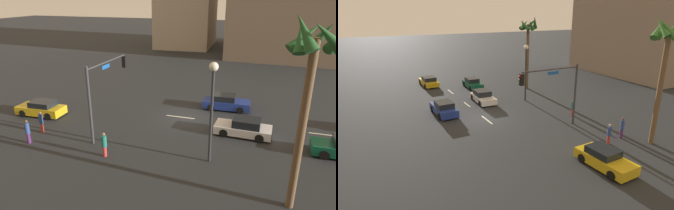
% 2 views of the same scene
% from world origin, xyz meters
% --- Properties ---
extents(ground_plane, '(220.00, 220.00, 0.00)m').
position_xyz_m(ground_plane, '(0.00, 0.00, 0.00)').
color(ground_plane, '#232628').
extents(lane_stripe_0, '(1.82, 0.14, 0.01)m').
position_xyz_m(lane_stripe_0, '(-18.00, 0.00, 0.01)').
color(lane_stripe_0, silver).
rests_on(lane_stripe_0, ground_plane).
extents(lane_stripe_1, '(2.47, 0.14, 0.01)m').
position_xyz_m(lane_stripe_1, '(-11.27, 0.00, 0.01)').
color(lane_stripe_1, silver).
rests_on(lane_stripe_1, ground_plane).
extents(lane_stripe_2, '(1.91, 0.14, 0.01)m').
position_xyz_m(lane_stripe_2, '(-5.12, 0.00, 0.01)').
color(lane_stripe_2, silver).
rests_on(lane_stripe_2, ground_plane).
extents(lane_stripe_3, '(2.55, 0.14, 0.01)m').
position_xyz_m(lane_stripe_3, '(0.40, 0.00, 0.01)').
color(lane_stripe_3, silver).
rests_on(lane_stripe_3, ground_plane).
extents(car_0, '(4.30, 2.00, 1.41)m').
position_xyz_m(car_0, '(-3.10, -3.23, 0.65)').
color(car_0, navy).
rests_on(car_0, ground_plane).
extents(car_1, '(4.29, 2.09, 1.36)m').
position_xyz_m(car_1, '(-5.19, 2.01, 0.62)').
color(car_1, silver).
rests_on(car_1, ground_plane).
extents(car_2, '(4.46, 2.07, 1.32)m').
position_xyz_m(car_2, '(-15.89, -1.72, 0.61)').
color(car_2, gold).
rests_on(car_2, ground_plane).
extents(car_3, '(4.22, 2.03, 1.34)m').
position_xyz_m(car_3, '(12.30, 3.38, 0.62)').
color(car_3, gold).
rests_on(car_3, ground_plane).
extents(car_4, '(4.11, 1.88, 1.35)m').
position_xyz_m(car_4, '(-11.87, 3.35, 0.63)').
color(car_4, '#0F5138').
rests_on(car_4, ground_plane).
extents(traffic_signal, '(0.32, 6.08, 5.68)m').
position_xyz_m(traffic_signal, '(5.05, 4.62, 3.93)').
color(traffic_signal, '#38383D').
rests_on(traffic_signal, ground_plane).
extents(streetlamp, '(0.56, 0.56, 6.52)m').
position_xyz_m(streetlamp, '(-3.44, 6.71, 4.53)').
color(streetlamp, '#2D2D33').
rests_on(streetlamp, ground_plane).
extents(pedestrian_0, '(0.45, 0.45, 1.72)m').
position_xyz_m(pedestrian_0, '(3.29, 8.21, 0.90)').
color(pedestrian_0, '#BF3833').
rests_on(pedestrian_0, ground_plane).
extents(pedestrian_1, '(0.43, 0.43, 1.80)m').
position_xyz_m(pedestrian_1, '(9.47, 8.21, 0.96)').
color(pedestrian_1, '#59266B').
rests_on(pedestrian_1, ground_plane).
extents(pedestrian_2, '(0.35, 0.35, 1.71)m').
position_xyz_m(pedestrian_2, '(9.83, 6.37, 0.91)').
color(pedestrian_2, '#BF3833').
rests_on(pedestrian_2, ground_plane).
extents(palm_tree_0, '(2.70, 2.80, 9.88)m').
position_xyz_m(palm_tree_0, '(11.30, 9.56, 7.67)').
color(palm_tree_0, brown).
rests_on(palm_tree_0, ground_plane).
extents(palm_tree_1, '(2.44, 2.69, 9.62)m').
position_xyz_m(palm_tree_1, '(-8.16, 9.87, 7.24)').
color(palm_tree_1, brown).
rests_on(palm_tree_1, ground_plane).
extents(building_0, '(20.07, 17.95, 23.81)m').
position_xyz_m(building_0, '(-8.60, 34.33, 11.90)').
color(building_0, gray).
rests_on(building_0, ground_plane).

